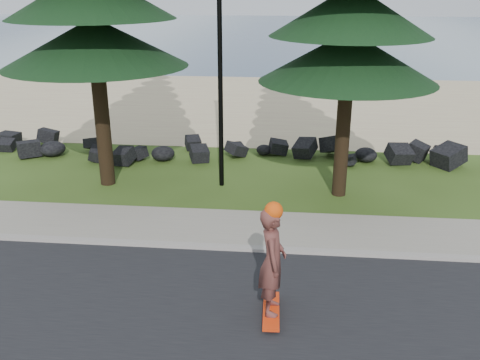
{
  "coord_description": "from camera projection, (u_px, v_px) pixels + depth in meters",
  "views": [
    {
      "loc": [
        2.03,
        -11.87,
        5.94
      ],
      "look_at": [
        0.87,
        0.0,
        1.41
      ],
      "focal_mm": 40.0,
      "sensor_mm": 36.0,
      "label": 1
    }
  ],
  "objects": [
    {
      "name": "ground",
      "position": [
        205.0,
        231.0,
        13.34
      ],
      "size": [
        160.0,
        160.0,
        0.0
      ],
      "primitive_type": "plane",
      "color": "#314816",
      "rests_on": "ground"
    },
    {
      "name": "road",
      "position": [
        164.0,
        347.0,
        9.15
      ],
      "size": [
        160.0,
        7.0,
        0.02
      ],
      "primitive_type": "cube",
      "color": "black",
      "rests_on": "ground"
    },
    {
      "name": "kerb",
      "position": [
        199.0,
        246.0,
        12.48
      ],
      "size": [
        160.0,
        0.2,
        0.1
      ],
      "primitive_type": "cube",
      "color": "#9C948C",
      "rests_on": "ground"
    },
    {
      "name": "sidewalk",
      "position": [
        206.0,
        226.0,
        13.51
      ],
      "size": [
        160.0,
        2.0,
        0.08
      ],
      "primitive_type": "cube",
      "color": "gray",
      "rests_on": "ground"
    },
    {
      "name": "beach_sand",
      "position": [
        251.0,
        103.0,
        26.83
      ],
      "size": [
        160.0,
        15.0,
        0.01
      ],
      "primitive_type": "cube",
      "color": "tan",
      "rests_on": "ground"
    },
    {
      "name": "ocean",
      "position": [
        276.0,
        33.0,
        60.78
      ],
      "size": [
        160.0,
        58.0,
        0.01
      ],
      "primitive_type": "cube",
      "color": "#39526D",
      "rests_on": "ground"
    },
    {
      "name": "seawall_boulders",
      "position": [
        231.0,
        160.0,
        18.55
      ],
      "size": [
        60.0,
        2.4,
        1.1
      ],
      "primitive_type": null,
      "color": "black",
      "rests_on": "ground"
    },
    {
      "name": "lamp_post",
      "position": [
        220.0,
        47.0,
        14.85
      ],
      "size": [
        0.25,
        0.14,
        8.14
      ],
      "color": "black",
      "rests_on": "ground"
    },
    {
      "name": "skateboarder",
      "position": [
        272.0,
        262.0,
        9.6
      ],
      "size": [
        0.52,
        1.25,
        2.3
      ],
      "rotation": [
        0.0,
        0.0,
        1.6
      ],
      "color": "red",
      "rests_on": "ground"
    }
  ]
}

